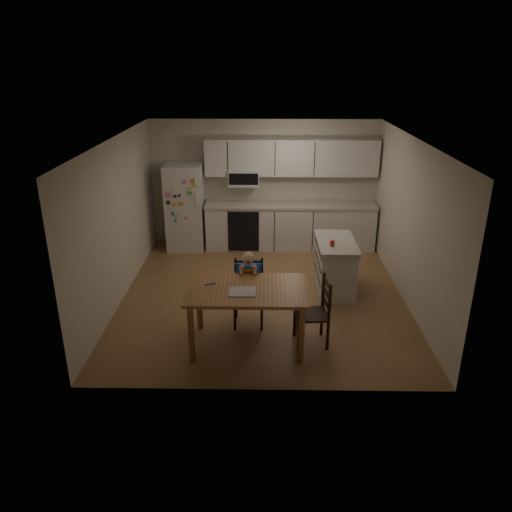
{
  "coord_description": "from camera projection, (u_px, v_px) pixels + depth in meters",
  "views": [
    {
      "loc": [
        0.01,
        -7.32,
        3.63
      ],
      "look_at": [
        -0.1,
        -0.91,
        1.04
      ],
      "focal_mm": 35.0,
      "sensor_mm": 36.0,
      "label": 1
    }
  ],
  "objects": [
    {
      "name": "refrigerator",
      "position": [
        185.0,
        207.0,
        9.85
      ],
      "size": [
        0.72,
        0.7,
        1.7
      ],
      "primitive_type": "cube",
      "color": "silver",
      "rests_on": "ground"
    },
    {
      "name": "room",
      "position": [
        264.0,
        213.0,
        8.12
      ],
      "size": [
        4.52,
        5.01,
        2.51
      ],
      "color": "olive",
      "rests_on": "ground"
    },
    {
      "name": "red_cup",
      "position": [
        332.0,
        243.0,
        7.79
      ],
      "size": [
        0.07,
        0.07,
        0.09
      ],
      "primitive_type": "cylinder",
      "color": "red",
      "rests_on": "kitchen_island"
    },
    {
      "name": "toddler_spoon",
      "position": [
        209.0,
        284.0,
        6.54
      ],
      "size": [
        0.12,
        0.06,
        0.02
      ],
      "primitive_type": "cylinder",
      "rotation": [
        0.0,
        1.57,
        0.35
      ],
      "color": "blue",
      "rests_on": "dining_table"
    },
    {
      "name": "kitchen_run",
      "position": [
        289.0,
        205.0,
        9.89
      ],
      "size": [
        3.37,
        0.62,
        2.15
      ],
      "color": "silver",
      "rests_on": "ground"
    },
    {
      "name": "napkin",
      "position": [
        242.0,
        292.0,
        6.33
      ],
      "size": [
        0.34,
        0.29,
        0.01
      ],
      "primitive_type": "cube",
      "color": "silver",
      "rests_on": "dining_table"
    },
    {
      "name": "kitchen_island",
      "position": [
        335.0,
        266.0,
        8.16
      ],
      "size": [
        0.61,
        1.16,
        0.86
      ],
      "color": "silver",
      "rests_on": "ground"
    },
    {
      "name": "chair_side",
      "position": [
        319.0,
        307.0,
        6.59
      ],
      "size": [
        0.46,
        0.46,
        0.95
      ],
      "rotation": [
        0.0,
        0.0,
        -1.47
      ],
      "color": "black",
      "rests_on": "ground"
    },
    {
      "name": "dining_table",
      "position": [
        247.0,
        296.0,
        6.48
      ],
      "size": [
        1.55,
        1.0,
        0.83
      ],
      "color": "brown",
      "rests_on": "ground"
    },
    {
      "name": "chair_booster",
      "position": [
        249.0,
        280.0,
        7.07
      ],
      "size": [
        0.42,
        0.42,
        1.11
      ],
      "rotation": [
        0.0,
        0.0,
        0.01
      ],
      "color": "black",
      "rests_on": "ground"
    }
  ]
}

